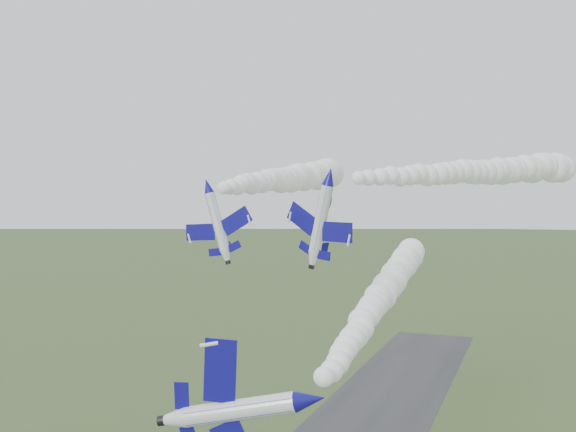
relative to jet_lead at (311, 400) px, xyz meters
name	(u,v)px	position (x,y,z in m)	size (l,w,h in m)	color
jet_lead	(311,400)	(0.00, 0.00, 0.00)	(3.99, 14.21, 11.48)	white
smoke_trail_jet_lead	(383,293)	(-3.45, 39.57, 2.78)	(5.01, 71.74, 5.01)	white
jet_pair_left	(207,186)	(-23.17, 26.16, 17.25)	(9.01, 11.28, 3.55)	white
smoke_trail_jet_pair_left	(289,179)	(-23.86, 56.88, 19.14)	(5.86, 57.27, 5.86)	white
jet_pair_right	(329,176)	(-7.34, 27.50, 18.32)	(10.40, 12.30, 3.90)	white
smoke_trail_jet_pair_right	(479,171)	(7.52, 58.35, 19.94)	(5.18, 62.20, 5.18)	white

